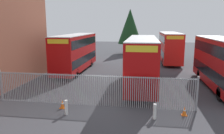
# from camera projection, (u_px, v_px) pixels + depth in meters

# --- Properties ---
(ground_plane) EXTENTS (100.00, 100.00, 0.00)m
(ground_plane) POSITION_uv_depth(u_px,v_px,m) (118.00, 78.00, 22.97)
(ground_plane) COLOR #3D3D42
(palisade_fence) EXTENTS (14.07, 0.14, 2.35)m
(palisade_fence) POSITION_uv_depth(u_px,v_px,m) (92.00, 89.00, 15.09)
(palisade_fence) COLOR gray
(palisade_fence) RESTS_ON ground
(double_decker_bus_near_gate) EXTENTS (2.54, 10.81, 4.42)m
(double_decker_bus_near_gate) POSITION_uv_depth(u_px,v_px,m) (223.00, 62.00, 18.88)
(double_decker_bus_near_gate) COLOR #B70C0C
(double_decker_bus_near_gate) RESTS_ON ground
(double_decker_bus_behind_fence_left) EXTENTS (2.54, 10.81, 4.42)m
(double_decker_bus_behind_fence_left) POSITION_uv_depth(u_px,v_px,m) (142.00, 60.00, 19.97)
(double_decker_bus_behind_fence_left) COLOR #B70C0C
(double_decker_bus_behind_fence_left) RESTS_ON ground
(double_decker_bus_behind_fence_right) EXTENTS (2.54, 10.81, 4.42)m
(double_decker_bus_behind_fence_right) POSITION_uv_depth(u_px,v_px,m) (76.00, 51.00, 26.36)
(double_decker_bus_behind_fence_right) COLOR #B70C0C
(double_decker_bus_behind_fence_right) RESTS_ON ground
(double_decker_bus_far_back) EXTENTS (2.54, 10.81, 4.42)m
(double_decker_bus_far_back) POSITION_uv_depth(u_px,v_px,m) (170.00, 46.00, 32.71)
(double_decker_bus_far_back) COLOR red
(double_decker_bus_far_back) RESTS_ON ground
(bollard_near_left) EXTENTS (0.20, 0.20, 0.95)m
(bollard_near_left) POSITION_uv_depth(u_px,v_px,m) (66.00, 107.00, 13.64)
(bollard_near_left) COLOR silver
(bollard_near_left) RESTS_ON ground
(bollard_center_front) EXTENTS (0.20, 0.20, 0.95)m
(bollard_center_front) POSITION_uv_depth(u_px,v_px,m) (155.00, 112.00, 12.99)
(bollard_center_front) COLOR silver
(bollard_center_front) RESTS_ON ground
(traffic_cone_mid_forecourt) EXTENTS (0.34, 0.34, 0.59)m
(traffic_cone_mid_forecourt) POSITION_uv_depth(u_px,v_px,m) (62.00, 104.00, 14.73)
(traffic_cone_mid_forecourt) COLOR orange
(traffic_cone_mid_forecourt) RESTS_ON ground
(traffic_cone_near_kerb) EXTENTS (0.34, 0.34, 0.59)m
(traffic_cone_near_kerb) POSITION_uv_depth(u_px,v_px,m) (184.00, 111.00, 13.55)
(traffic_cone_near_kerb) COLOR orange
(traffic_cone_near_kerb) RESTS_ON ground
(tree_tall_back) EXTENTS (4.60, 4.60, 8.54)m
(tree_tall_back) POSITION_uv_depth(u_px,v_px,m) (130.00, 26.00, 41.66)
(tree_tall_back) COLOR #4C3823
(tree_tall_back) RESTS_ON ground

